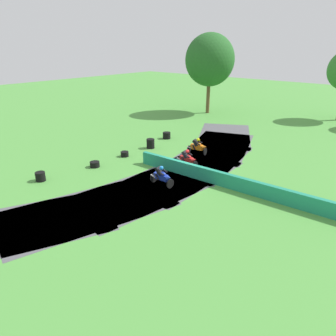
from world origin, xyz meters
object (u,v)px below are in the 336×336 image
(tire_stack_near, at_px, (40,177))
(tire_stack_mid_a, at_px, (95,164))
(motorcycle_lead_blue, at_px, (162,176))
(motorcycle_chase_red, at_px, (187,159))
(motorcycle_trailing_orange, at_px, (198,146))
(tire_stack_extra_a, at_px, (167,135))
(tire_stack_mid_b, at_px, (125,154))
(tire_stack_far, at_px, (151,144))

(tire_stack_near, distance_m, tire_stack_mid_a, 3.88)
(tire_stack_near, height_order, tire_stack_mid_a, tire_stack_near)
(motorcycle_lead_blue, bearing_deg, motorcycle_chase_red, 101.29)
(motorcycle_lead_blue, distance_m, motorcycle_trailing_orange, 6.63)
(motorcycle_trailing_orange, xyz_separation_m, tire_stack_extra_a, (-4.81, 1.78, -0.36))
(motorcycle_chase_red, xyz_separation_m, tire_stack_extra_a, (-5.92, 4.61, -0.36))
(motorcycle_chase_red, height_order, tire_stack_mid_a, motorcycle_chase_red)
(motorcycle_lead_blue, height_order, motorcycle_trailing_orange, motorcycle_trailing_orange)
(tire_stack_extra_a, bearing_deg, tire_stack_mid_a, -84.82)
(tire_stack_mid_a, height_order, tire_stack_extra_a, tire_stack_extra_a)
(tire_stack_mid_b, distance_m, tire_stack_extra_a, 6.01)
(tire_stack_near, distance_m, tire_stack_mid_b, 6.79)
(motorcycle_chase_red, distance_m, tire_stack_mid_a, 6.69)
(motorcycle_chase_red, bearing_deg, tire_stack_mid_b, -165.39)
(tire_stack_extra_a, bearing_deg, motorcycle_trailing_orange, -20.36)
(tire_stack_mid_a, bearing_deg, tire_stack_near, -99.95)
(tire_stack_mid_b, relative_size, tire_stack_extra_a, 0.87)
(tire_stack_near, relative_size, tire_stack_extra_a, 0.87)
(tire_stack_mid_a, relative_size, tire_stack_mid_b, 1.11)
(tire_stack_near, distance_m, tire_stack_far, 9.67)
(motorcycle_trailing_orange, height_order, tire_stack_mid_a, motorcycle_trailing_orange)
(tire_stack_near, xyz_separation_m, tire_stack_extra_a, (-0.14, 12.72, 0.00))
(tire_stack_mid_a, xyz_separation_m, tire_stack_far, (0.03, 5.82, 0.20))
(tire_stack_far, bearing_deg, tire_stack_near, -94.16)
(tire_stack_near, xyz_separation_m, tire_stack_mid_b, (0.61, 6.76, -0.10))
(motorcycle_chase_red, height_order, tire_stack_far, motorcycle_chase_red)
(tire_stack_near, bearing_deg, motorcycle_lead_blue, 35.08)
(motorcycle_lead_blue, relative_size, tire_stack_far, 2.11)
(tire_stack_mid_a, bearing_deg, tire_stack_far, 89.68)
(motorcycle_chase_red, height_order, tire_stack_mid_b, motorcycle_chase_red)
(tire_stack_mid_b, bearing_deg, tire_stack_near, -95.19)
(motorcycle_chase_red, xyz_separation_m, tire_stack_near, (-5.79, -8.11, -0.36))
(motorcycle_trailing_orange, height_order, tire_stack_near, motorcycle_trailing_orange)
(motorcycle_lead_blue, height_order, motorcycle_chase_red, motorcycle_chase_red)
(tire_stack_near, bearing_deg, tire_stack_mid_b, 84.81)
(motorcycle_chase_red, relative_size, tire_stack_mid_b, 2.71)
(tire_stack_far, xyz_separation_m, tire_stack_extra_a, (-0.84, 3.08, -0.10))
(motorcycle_chase_red, distance_m, tire_stack_far, 5.32)
(tire_stack_mid_a, distance_m, tire_stack_extra_a, 8.94)
(motorcycle_trailing_orange, bearing_deg, tire_stack_near, -113.13)
(motorcycle_trailing_orange, relative_size, tire_stack_near, 2.72)
(motorcycle_lead_blue, xyz_separation_m, tire_stack_near, (-6.49, -4.56, -0.36))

